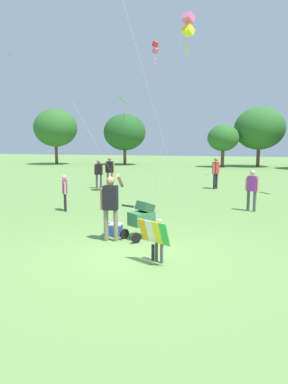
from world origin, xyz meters
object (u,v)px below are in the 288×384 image
Objects in this scene: kite_orange_delta at (122,100)px; person_sitting_far at (110,170)px; person_couple_left at (216,170)px; stroller at (142,217)px; cooler_box at (114,229)px; kite_adult_black at (188,25)px; person_red_shirt at (252,187)px; person_back_turned at (65,190)px; child_with_butterfly_kite at (158,236)px; person_kid_running at (99,172)px; person_adult_flyer at (111,202)px; kite_blue_high at (156,49)px.

person_sitting_far is (-1.50, 1.94, -3.65)m from kite_orange_delta.
kite_orange_delta reaches higher than person_couple_left.
stroller is 0.96m from cooler_box.
kite_adult_black is at bearing -94.08° from person_couple_left.
kite_adult_black is 3.86× the size of person_sitting_far.
person_red_shirt reaches higher than person_back_turned.
person_sitting_far reaches higher than person_back_turned.
person_back_turned is at bearing 136.37° from child_with_butterfly_kite.
kite_adult_black is 4.96× the size of person_back_turned.
person_back_turned is (0.88, -6.84, -0.23)m from person_sitting_far.
person_kid_running is at bearing 115.91° from cooler_box.
cooler_box is (2.42, -7.63, -4.52)m from kite_orange_delta.
person_back_turned is at bearing -97.22° from kite_orange_delta.
person_red_shirt is (2.32, 1.47, -5.54)m from kite_adult_black.
person_back_turned is (-3.89, 2.79, 0.21)m from stroller.
cooler_box is at bearing 175.82° from stroller.
person_sitting_far is at bearing 116.37° from stroller.
stroller is 0.59× the size of person_sitting_far.
person_back_turned is 4.14m from cooler_box.
person_red_shirt is 6.06m from cooler_box.
kite_adult_black reaches higher than person_red_shirt.
cooler_box is (-0.85, 0.06, -0.43)m from stroller.
cooler_box is at bearing -67.71° from person_sitting_far.
person_adult_flyer is at bearing -64.71° from person_kid_running.
person_kid_running is (-6.43, -1.67, -0.09)m from person_couple_left.
stroller is at bearing -35.67° from person_back_turned.
person_sitting_far is at bearing 127.68° from kite_orange_delta.
cooler_box is at bearing -100.83° from person_couple_left.
kite_orange_delta is (-4.13, 9.43, 4.09)m from child_with_butterfly_kite.
kite_orange_delta is at bearing 107.36° from person_adult_flyer.
kite_blue_high is 7.21m from person_couple_left.
kite_adult_black is 3.86× the size of person_couple_left.
kite_adult_black is 4.22× the size of person_kid_running.
kite_blue_high reaches higher than person_kid_running.
person_adult_flyer is 0.26× the size of kite_adult_black.
kite_blue_high is at bearing -23.06° from person_sitting_far.
person_couple_left is at bearing 39.47° from kite_blue_high.
kite_adult_black is at bearing -64.87° from kite_blue_high.
kite_orange_delta is 7.89m from person_red_shirt.
person_red_shirt is 0.89× the size of person_sitting_far.
kite_blue_high is 8.71m from person_back_turned.
person_red_shirt is at bearing -28.10° from person_kid_running.
person_kid_running is 1.17× the size of person_back_turned.
stroller is at bearing 116.35° from child_with_butterfly_kite.
child_with_butterfly_kite is 0.55× the size of person_sitting_far.
child_with_butterfly_kite is at bearing -38.84° from person_adult_flyer.
kite_orange_delta is at bearing -145.51° from person_couple_left.
kite_adult_black is 7.20m from cooler_box.
cooler_box is at bearing -115.47° from kite_adult_black.
person_kid_running reaches higher than person_red_shirt.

